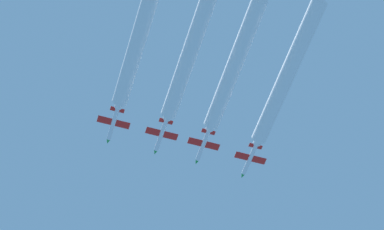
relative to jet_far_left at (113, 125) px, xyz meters
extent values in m
cylinder|color=silver|center=(0.00, -0.33, -0.03)|extent=(1.16, 9.98, 1.16)
cone|color=#198C33|center=(0.00, 5.50, -0.03)|extent=(1.10, 1.68, 1.10)
ellipsoid|color=black|center=(0.00, 1.86, 0.46)|extent=(0.64, 2.31, 0.52)
cube|color=red|center=(0.00, -0.83, -0.12)|extent=(8.40, 2.00, 0.13)
cube|color=red|center=(0.00, -4.86, -0.03)|extent=(3.57, 1.16, 0.13)
cube|color=#198C33|center=(0.00, -4.77, 1.44)|extent=(0.11, 1.37, 1.79)
cylinder|color=black|center=(0.00, -5.58, -0.03)|extent=(0.87, 0.63, 0.87)
cylinder|color=silver|center=(12.67, -0.56, -0.19)|extent=(1.16, 9.98, 1.16)
cone|color=#198C33|center=(12.67, 5.27, -0.19)|extent=(1.10, 1.68, 1.10)
ellipsoid|color=black|center=(12.67, 1.63, 0.31)|extent=(0.64, 2.31, 0.52)
cube|color=red|center=(12.67, -1.06, -0.27)|extent=(8.40, 2.00, 0.13)
cube|color=red|center=(12.67, -5.09, -0.19)|extent=(3.57, 1.16, 0.13)
cube|color=#198C33|center=(12.67, -5.00, 1.28)|extent=(0.11, 1.37, 1.79)
cylinder|color=black|center=(12.67, -5.81, -0.19)|extent=(0.87, 0.63, 0.87)
cylinder|color=silver|center=(24.05, -0.38, 0.06)|extent=(1.16, 9.98, 1.16)
cone|color=#198C33|center=(24.05, 5.44, 0.06)|extent=(1.10, 1.68, 1.10)
ellipsoid|color=black|center=(24.05, 1.81, 0.55)|extent=(0.64, 2.31, 0.52)
cube|color=red|center=(24.05, -0.88, -0.02)|extent=(8.40, 2.00, 0.13)
cube|color=red|center=(24.05, -4.91, 0.06)|extent=(3.57, 1.16, 0.13)
cube|color=#198C33|center=(24.05, -4.83, 1.53)|extent=(0.11, 1.37, 1.79)
cylinder|color=black|center=(24.05, -5.63, 0.06)|extent=(0.87, 0.63, 0.87)
cylinder|color=silver|center=(37.06, 0.09, -0.51)|extent=(1.16, 9.98, 1.16)
cone|color=#198C33|center=(37.06, 5.92, -0.51)|extent=(1.10, 1.68, 1.10)
ellipsoid|color=black|center=(37.06, 2.28, -0.02)|extent=(0.64, 2.31, 0.52)
cube|color=red|center=(37.06, -0.41, -0.59)|extent=(8.40, 2.00, 0.13)
cube|color=red|center=(37.06, -4.44, -0.51)|extent=(3.57, 1.16, 0.13)
cube|color=#198C33|center=(37.06, -4.35, 0.96)|extent=(0.11, 1.37, 1.79)
cylinder|color=black|center=(37.06, -5.16, -0.51)|extent=(0.87, 0.63, 0.87)
cylinder|color=white|center=(0.00, -25.03, -0.03)|extent=(2.04, 38.83, 2.04)
cylinder|color=white|center=(0.00, -29.69, -0.03)|extent=(3.88, 44.65, 3.88)
cylinder|color=white|center=(12.67, -21.33, -0.19)|extent=(2.04, 30.95, 2.04)
cylinder|color=white|center=(12.67, -25.04, -0.19)|extent=(3.88, 35.59, 3.88)
cylinder|color=white|center=(24.05, -21.69, 0.06)|extent=(2.04, 32.05, 2.04)
cylinder|color=white|center=(24.05, -25.54, 0.06)|extent=(3.88, 36.85, 3.88)
cylinder|color=white|center=(37.06, -22.99, -0.51)|extent=(2.04, 35.59, 2.04)
cylinder|color=white|center=(37.06, -27.26, -0.51)|extent=(3.88, 40.92, 3.88)
camera|label=1|loc=(-12.35, -110.24, -152.24)|focal=68.68mm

